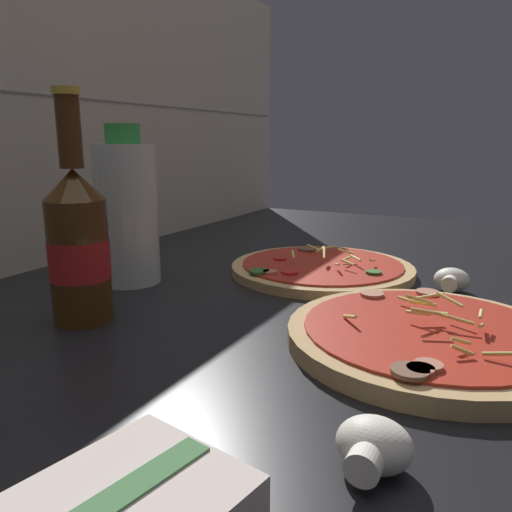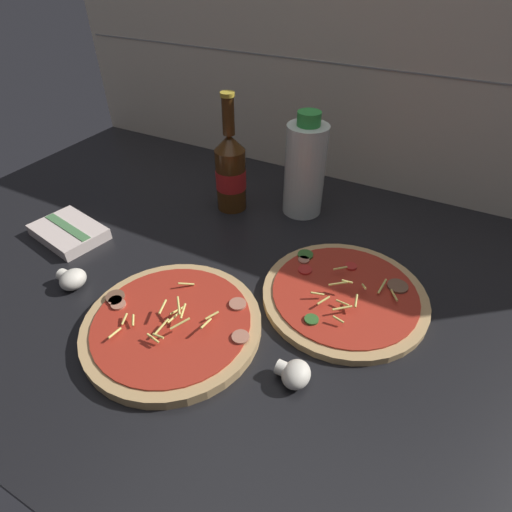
{
  "view_description": "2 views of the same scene",
  "coord_description": "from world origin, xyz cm",
  "px_view_note": "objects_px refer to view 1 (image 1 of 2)",
  "views": [
    {
      "loc": [
        -58.32,
        -23.24,
        22.96
      ],
      "look_at": [
        -3.52,
        5.57,
        8.58
      ],
      "focal_mm": 35.0,
      "sensor_mm": 36.0,
      "label": 1
    },
    {
      "loc": [
        23.64,
        -48.28,
        52.06
      ],
      "look_at": [
        -3.04,
        2.04,
        6.37
      ],
      "focal_mm": 28.0,
      "sensor_mm": 36.0,
      "label": 2
    }
  ],
  "objects_px": {
    "mushroom_left": "(452,280)",
    "mushroom_right": "(373,447)",
    "beer_bottle": "(78,243)",
    "oil_bottle": "(127,212)",
    "pizza_near": "(428,337)",
    "pizza_far": "(322,268)"
  },
  "relations": [
    {
      "from": "mushroom_right",
      "to": "oil_bottle",
      "type": "bearing_deg",
      "value": 58.56
    },
    {
      "from": "oil_bottle",
      "to": "mushroom_left",
      "type": "bearing_deg",
      "value": -68.52
    },
    {
      "from": "pizza_far",
      "to": "mushroom_left",
      "type": "distance_m",
      "value": 0.19
    },
    {
      "from": "beer_bottle",
      "to": "mushroom_left",
      "type": "bearing_deg",
      "value": -48.91
    },
    {
      "from": "pizza_near",
      "to": "pizza_far",
      "type": "xyz_separation_m",
      "value": [
        0.22,
        0.2,
        -0.0
      ]
    },
    {
      "from": "pizza_far",
      "to": "oil_bottle",
      "type": "relative_size",
      "value": 1.25
    },
    {
      "from": "pizza_near",
      "to": "mushroom_right",
      "type": "distance_m",
      "value": 0.22
    },
    {
      "from": "pizza_near",
      "to": "mushroom_left",
      "type": "height_order",
      "value": "pizza_near"
    },
    {
      "from": "mushroom_left",
      "to": "pizza_far",
      "type": "bearing_deg",
      "value": 86.9
    },
    {
      "from": "mushroom_left",
      "to": "mushroom_right",
      "type": "distance_m",
      "value": 0.43
    },
    {
      "from": "oil_bottle",
      "to": "mushroom_left",
      "type": "relative_size",
      "value": 4.55
    },
    {
      "from": "oil_bottle",
      "to": "mushroom_right",
      "type": "relative_size",
      "value": 4.41
    },
    {
      "from": "pizza_far",
      "to": "mushroom_right",
      "type": "xyz_separation_m",
      "value": [
        -0.44,
        -0.2,
        0.01
      ]
    },
    {
      "from": "oil_bottle",
      "to": "mushroom_left",
      "type": "xyz_separation_m",
      "value": [
        0.17,
        -0.43,
        -0.09
      ]
    },
    {
      "from": "oil_bottle",
      "to": "beer_bottle",
      "type": "bearing_deg",
      "value": -157.55
    },
    {
      "from": "pizza_near",
      "to": "beer_bottle",
      "type": "distance_m",
      "value": 0.39
    },
    {
      "from": "pizza_far",
      "to": "mushroom_left",
      "type": "height_order",
      "value": "pizza_far"
    },
    {
      "from": "beer_bottle",
      "to": "oil_bottle",
      "type": "xyz_separation_m",
      "value": [
        0.15,
        0.06,
        0.01
      ]
    },
    {
      "from": "beer_bottle",
      "to": "oil_bottle",
      "type": "relative_size",
      "value": 1.14
    },
    {
      "from": "pizza_near",
      "to": "mushroom_right",
      "type": "xyz_separation_m",
      "value": [
        -0.22,
        -0.0,
        0.01
      ]
    },
    {
      "from": "pizza_far",
      "to": "mushroom_left",
      "type": "bearing_deg",
      "value": -93.1
    },
    {
      "from": "pizza_near",
      "to": "mushroom_left",
      "type": "relative_size",
      "value": 5.71
    }
  ]
}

